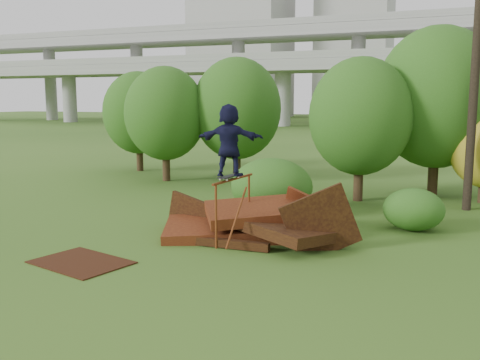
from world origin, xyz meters
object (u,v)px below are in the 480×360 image
at_px(scrap_pile, 252,223).
at_px(skater, 229,140).
at_px(flat_plate, 81,262).
at_px(utility_pole, 476,56).

distance_m(scrap_pile, skater, 2.35).
bearing_deg(flat_plate, scrap_pile, 51.61).
height_order(scrap_pile, skater, skater).
bearing_deg(utility_pole, scrap_pile, -131.27).
xyz_separation_m(skater, flat_plate, (-2.39, -2.91, -2.62)).
bearing_deg(flat_plate, skater, 50.65).
bearing_deg(utility_pole, flat_plate, -130.24).
relative_size(skater, utility_pole, 0.18).
distance_m(flat_plate, utility_pole, 13.52).
relative_size(scrap_pile, skater, 3.19).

